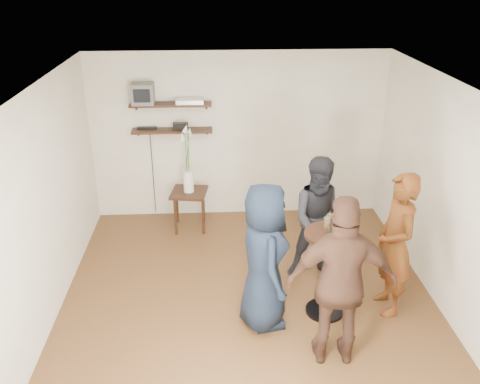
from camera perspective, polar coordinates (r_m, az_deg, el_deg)
The scene contains 18 objects.
room at distance 5.55m, azimuth 1.15°, elevation -1.83°, with size 4.58×5.08×2.68m.
shelf_upper at distance 7.61m, azimuth -7.79°, elevation 9.72°, with size 1.20×0.25×0.04m, color black.
shelf_lower at distance 7.72m, azimuth -7.62°, elevation 6.85°, with size 1.20×0.25×0.04m, color black.
crt_monitor at distance 7.61m, azimuth -10.84°, elevation 10.82°, with size 0.32×0.30×0.30m, color #59595B.
dvd_deck at distance 7.58m, azimuth -5.65°, elevation 10.14°, with size 0.40×0.24×0.06m, color silver.
radio at distance 7.69m, azimuth -6.69°, elevation 7.36°, with size 0.22×0.10×0.10m, color black.
power_strip at distance 7.80m, azimuth -10.40°, elevation 7.09°, with size 0.30×0.05×0.03m, color black.
side_table at distance 7.69m, azimuth -5.72°, elevation -0.61°, with size 0.58×0.58×0.62m.
vase_lilies at distance 7.51m, azimuth -5.87°, elevation 2.42°, with size 0.20×0.21×1.07m.
drinks_table at distance 5.84m, azimuth 9.90°, elevation -7.79°, with size 0.58×0.58×1.06m.
wine_glass_fl at distance 5.53m, azimuth 9.74°, elevation -3.48°, with size 0.07×0.07×0.21m.
wine_glass_fr at distance 5.57m, azimuth 11.02°, elevation -3.30°, with size 0.07×0.07×0.22m.
wine_glass_bl at distance 5.64m, azimuth 9.96°, elevation -3.07°, with size 0.06×0.06×0.19m.
wine_glass_br at distance 5.60m, azimuth 10.61°, elevation -3.19°, with size 0.07×0.07×0.21m.
person_plaid at distance 5.99m, azimuth 17.04°, elevation -5.69°, with size 0.63×0.41×1.72m, color #AA1913.
person_dark at distance 6.42m, azimuth 9.11°, elevation -3.12°, with size 0.80×0.62×1.64m, color black.
person_navy at distance 5.53m, azimuth 2.69°, elevation -7.31°, with size 0.83×0.54×1.70m, color black.
person_brown at distance 5.09m, azimuth 11.34°, elevation -10.02°, with size 1.08×0.45×1.84m, color #43281C.
Camera 1 is at (-0.38, -4.96, 3.76)m, focal length 38.00 mm.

